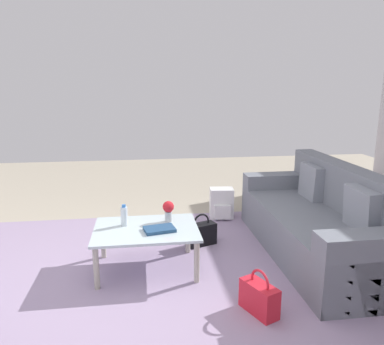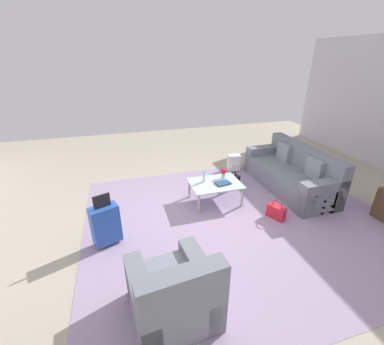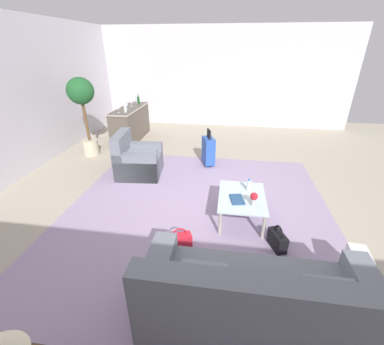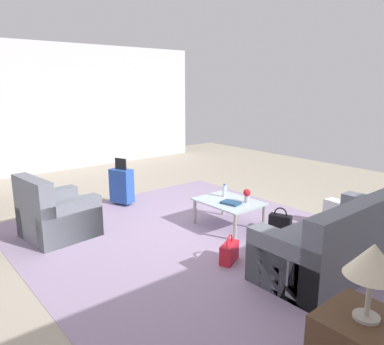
% 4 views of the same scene
% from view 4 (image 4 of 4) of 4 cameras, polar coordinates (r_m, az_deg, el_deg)
% --- Properties ---
extents(ground_plane, '(12.00, 12.00, 0.00)m').
position_cam_4_polar(ground_plane, '(5.77, -0.85, -8.28)').
color(ground_plane, '#A89E89').
extents(wall_right, '(0.12, 8.00, 3.10)m').
position_cam_4_polar(wall_right, '(9.85, -20.00, 9.20)').
color(wall_right, silver).
rests_on(wall_right, ground).
extents(area_rug, '(5.20, 4.40, 0.01)m').
position_cam_4_polar(area_rug, '(5.23, 1.63, -10.61)').
color(area_rug, '#9984A3').
rests_on(area_rug, ground).
extents(couch, '(0.90, 2.20, 0.91)m').
position_cam_4_polar(couch, '(4.79, 22.18, -9.96)').
color(couch, slate).
rests_on(couch, ground).
extents(armchair, '(0.95, 0.97, 0.91)m').
position_cam_4_polar(armchair, '(5.65, -20.22, -6.34)').
color(armchair, slate).
rests_on(armchair, ground).
extents(coffee_table, '(0.96, 0.71, 0.41)m').
position_cam_4_polar(coffee_table, '(5.69, 5.63, -4.81)').
color(coffee_table, silver).
rests_on(coffee_table, ground).
extents(water_bottle, '(0.06, 0.06, 0.20)m').
position_cam_4_polar(water_bottle, '(5.85, 4.95, -2.79)').
color(water_bottle, silver).
rests_on(water_bottle, coffee_table).
extents(coffee_table_book, '(0.30, 0.24, 0.03)m').
position_cam_4_polar(coffee_table_book, '(5.53, 5.94, -4.61)').
color(coffee_table_book, navy).
rests_on(coffee_table_book, coffee_table).
extents(flower_vase, '(0.11, 0.11, 0.21)m').
position_cam_4_polar(flower_vase, '(5.60, 8.35, -3.31)').
color(flower_vase, '#B2B7BC').
rests_on(flower_vase, coffee_table).
extents(table_lamp, '(0.37, 0.37, 0.55)m').
position_cam_4_polar(table_lamp, '(2.81, 25.85, -12.11)').
color(table_lamp, '#ADA899').
rests_on(table_lamp, side_table).
extents(suitcase_blue, '(0.45, 0.35, 0.85)m').
position_cam_4_polar(suitcase_blue, '(6.82, -10.68, -1.92)').
color(suitcase_blue, '#2851AD').
rests_on(suitcase_blue, ground).
extents(handbag_red, '(0.26, 0.35, 0.36)m').
position_cam_4_polar(handbag_red, '(4.68, 5.70, -11.98)').
color(handbag_red, red).
rests_on(handbag_red, ground).
extents(handbag_black, '(0.35, 0.25, 0.36)m').
position_cam_4_polar(handbag_black, '(5.75, 13.27, -7.37)').
color(handbag_black, black).
rests_on(handbag_black, ground).
extents(backpack_white, '(0.32, 0.27, 0.40)m').
position_cam_4_polar(backpack_white, '(6.17, 20.86, -5.83)').
color(backpack_white, white).
rests_on(backpack_white, ground).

